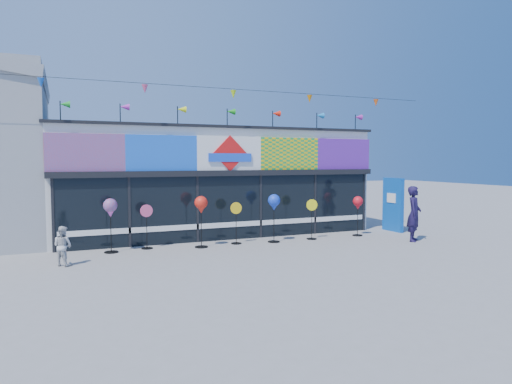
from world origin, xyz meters
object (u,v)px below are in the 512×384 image
blue_sign (393,204)px  spinner_2 (201,206)px  spinner_4 (274,204)px  adult_man (414,214)px  spinner_1 (147,225)px  spinner_6 (358,204)px  spinner_0 (110,209)px  spinner_3 (236,222)px  spinner_5 (312,218)px  child (63,246)px

blue_sign → spinner_2: size_ratio=1.27×
spinner_4 → adult_man: bearing=-20.8°
blue_sign → spinner_1: (-9.77, 0.14, -0.32)m
adult_man → spinner_4: bearing=118.0°
blue_sign → adult_man: 2.31m
spinner_1 → spinner_6: bearing=-3.9°
blue_sign → spinner_2: bearing=-179.3°
spinner_0 → adult_man: size_ratio=0.86×
blue_sign → spinner_3: 6.81m
spinner_5 → spinner_0: bearing=177.2°
spinner_6 → child: size_ratio=1.39×
spinner_4 → spinner_5: size_ratio=1.16×
blue_sign → spinner_5: size_ratio=1.48×
spinner_4 → child: spinner_4 is taller
spinner_3 → spinner_6: bearing=-2.7°
adult_man → blue_sign: bearing=27.0°
spinner_2 → spinner_5: bearing=-0.9°
spinner_5 → blue_sign: bearing=5.6°
spinner_0 → spinner_5: spinner_0 is taller
spinner_1 → spinner_6: spinner_6 is taller
spinner_2 → child: 4.39m
spinner_0 → spinner_2: spinner_2 is taller
spinner_4 → adult_man: 4.96m
spinner_0 → adult_man: (10.04, -2.09, -0.37)m
blue_sign → spinner_2: 8.09m
spinner_0 → blue_sign: bearing=0.3°
spinner_6 → adult_man: size_ratio=0.77×
spinner_2 → child: bearing=-166.0°
blue_sign → child: bearing=-175.2°
spinner_1 → spinner_4: 4.36m
spinner_0 → spinner_6: 8.92m
spinner_4 → spinner_5: spinner_4 is taller
spinner_3 → spinner_6: (4.82, -0.23, 0.45)m
spinner_1 → adult_man: adult_man is taller
spinner_1 → spinner_2: (1.68, -0.47, 0.59)m
spinner_4 → spinner_2: bearing=178.6°
spinner_1 → child: bearing=-148.9°
spinner_1 → spinner_3: bearing=-5.9°
spinner_2 → adult_man: adult_man is taller
spinner_5 → spinner_6: 2.03m
blue_sign → spinner_0: (-10.89, -0.05, 0.27)m
spinner_3 → spinner_2: bearing=-173.0°
spinner_5 → spinner_6: (1.99, -0.01, 0.44)m
child → spinner_4: bearing=-130.0°
spinner_3 → spinner_1: bearing=174.1°
spinner_5 → adult_man: size_ratio=0.74×
spinner_1 → child: 2.93m
spinner_5 → spinner_3: bearing=175.6°
spinner_4 → adult_man: (4.63, -1.75, -0.37)m
spinner_1 → spinner_2: 1.85m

